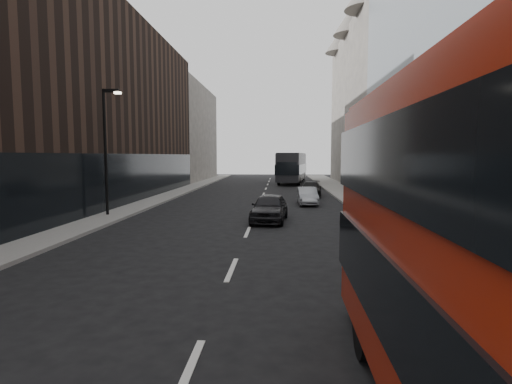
% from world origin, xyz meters
% --- Properties ---
extents(sidewalk_right, '(3.00, 80.00, 0.15)m').
position_xyz_m(sidewalk_right, '(7.50, 25.00, 0.07)').
color(sidewalk_right, slate).
rests_on(sidewalk_right, ground).
extents(sidewalk_left, '(2.00, 80.00, 0.15)m').
position_xyz_m(sidewalk_left, '(-8.00, 25.00, 0.07)').
color(sidewalk_left, slate).
rests_on(sidewalk_left, ground).
extents(building_modern_block, '(5.03, 22.00, 20.00)m').
position_xyz_m(building_modern_block, '(11.47, 21.00, 9.90)').
color(building_modern_block, '#A6ACB1').
rests_on(building_modern_block, ground).
extents(building_victorian, '(6.50, 24.00, 21.00)m').
position_xyz_m(building_victorian, '(11.38, 44.00, 9.66)').
color(building_victorian, '#5F5B54').
rests_on(building_victorian, ground).
extents(building_left_mid, '(5.00, 24.00, 14.00)m').
position_xyz_m(building_left_mid, '(-11.50, 30.00, 7.00)').
color(building_left_mid, black).
rests_on(building_left_mid, ground).
extents(building_left_far, '(5.00, 20.00, 13.00)m').
position_xyz_m(building_left_far, '(-11.50, 52.00, 6.50)').
color(building_left_far, '#5F5B54').
rests_on(building_left_far, ground).
extents(street_lamp, '(1.06, 0.22, 7.00)m').
position_xyz_m(street_lamp, '(-8.22, 18.00, 4.18)').
color(street_lamp, black).
rests_on(street_lamp, sidewalk_left).
extents(grey_bus, '(4.28, 11.99, 3.80)m').
position_xyz_m(grey_bus, '(3.01, 46.69, 2.04)').
color(grey_bus, black).
rests_on(grey_bus, ground).
extents(car_a, '(2.14, 4.49, 1.48)m').
position_xyz_m(car_a, '(0.92, 17.14, 0.74)').
color(car_a, black).
rests_on(car_a, ground).
extents(car_b, '(1.39, 3.75, 1.22)m').
position_xyz_m(car_b, '(3.42, 24.54, 0.61)').
color(car_b, gray).
rests_on(car_b, ground).
extents(car_c, '(2.20, 4.52, 1.27)m').
position_xyz_m(car_c, '(4.11, 30.28, 0.63)').
color(car_c, black).
rests_on(car_c, ground).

